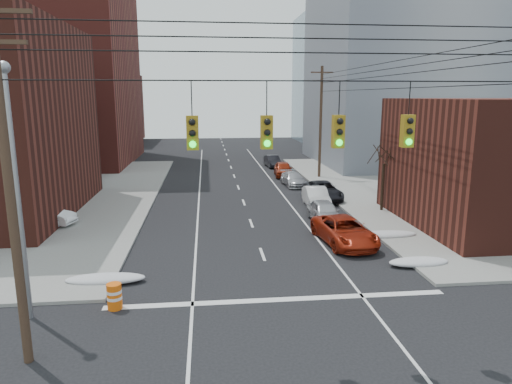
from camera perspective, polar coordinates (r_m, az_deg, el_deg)
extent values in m
cube|color=maroon|center=(62.69, -27.21, 16.93)|extent=(24.00, 20.00, 30.00)
cube|color=#4E1F17|center=(87.75, -21.87, 9.67)|extent=(22.00, 18.00, 12.00)
cube|color=gray|center=(60.13, 18.86, 15.45)|extent=(22.00, 20.00, 25.00)
cube|color=gray|center=(84.99, 12.52, 13.56)|extent=(20.00, 18.00, 22.00)
cylinder|color=#473323|center=(14.99, -28.44, 0.23)|extent=(0.28, 0.28, 11.00)
cylinder|color=#473323|center=(46.09, 8.07, 8.50)|extent=(0.28, 0.28, 11.00)
cube|color=#473323|center=(46.07, 8.26, 14.59)|extent=(2.20, 0.12, 0.12)
cube|color=#473323|center=(46.04, 8.23, 13.59)|extent=(1.80, 0.12, 0.12)
cylinder|color=black|center=(13.90, 5.57, 13.66)|extent=(17.00, 0.04, 0.04)
cylinder|color=black|center=(13.61, -8.06, 11.54)|extent=(0.03, 0.03, 1.00)
cube|color=olive|center=(13.65, -7.94, 7.34)|extent=(0.35, 0.30, 1.00)
sphere|color=black|center=(13.46, -8.00, 8.64)|extent=(0.20, 0.20, 0.20)
sphere|color=black|center=(13.48, -7.96, 7.28)|extent=(0.20, 0.20, 0.20)
sphere|color=#0CE526|center=(13.51, -7.92, 5.93)|extent=(0.20, 0.20, 0.20)
cylinder|color=black|center=(13.72, 1.35, 11.65)|extent=(0.03, 0.03, 1.00)
cube|color=olive|center=(13.76, 1.33, 7.48)|extent=(0.35, 0.30, 1.00)
sphere|color=black|center=(13.58, 1.43, 8.78)|extent=(0.20, 0.20, 0.20)
sphere|color=black|center=(13.60, 1.43, 7.43)|extent=(0.20, 0.20, 0.20)
sphere|color=#0CE526|center=(13.63, 1.42, 6.09)|extent=(0.20, 0.20, 0.20)
cylinder|color=black|center=(14.18, 10.38, 11.47)|extent=(0.03, 0.03, 1.00)
cube|color=olive|center=(14.22, 10.23, 7.44)|extent=(0.35, 0.30, 1.00)
sphere|color=black|center=(14.04, 10.47, 8.69)|extent=(0.20, 0.20, 0.20)
sphere|color=black|center=(14.06, 10.42, 7.39)|extent=(0.20, 0.20, 0.20)
sphere|color=#0CE526|center=(14.09, 10.38, 6.09)|extent=(0.20, 0.20, 0.20)
cylinder|color=black|center=(14.95, 18.65, 11.07)|extent=(0.03, 0.03, 1.00)
cube|color=olive|center=(14.99, 18.39, 7.25)|extent=(0.35, 0.30, 1.00)
sphere|color=black|center=(14.82, 18.74, 8.42)|extent=(0.20, 0.20, 0.20)
sphere|color=black|center=(14.84, 18.66, 7.19)|extent=(0.20, 0.20, 0.20)
sphere|color=#0CE526|center=(14.86, 18.58, 5.96)|extent=(0.20, 0.20, 0.20)
cylinder|color=gray|center=(18.28, -27.57, -1.02)|extent=(0.18, 0.18, 9.00)
sphere|color=gray|center=(17.93, -29.02, 13.47)|extent=(0.44, 0.44, 0.44)
cylinder|color=black|center=(33.64, 15.54, 0.49)|extent=(0.20, 0.20, 3.50)
cylinder|color=black|center=(33.53, 16.30, 4.44)|extent=(0.27, 0.82, 1.19)
cylinder|color=black|center=(33.87, 15.77, 4.69)|extent=(1.17, 0.54, 1.38)
cylinder|color=black|center=(33.79, 14.63, 4.79)|extent=(1.44, 1.00, 1.48)
cylinder|color=black|center=(33.18, 15.09, 4.43)|extent=(0.17, 0.84, 1.19)
cylinder|color=black|center=(32.71, 15.31, 4.47)|extent=(0.82, 0.99, 1.40)
cylinder|color=black|center=(32.50, 16.44, 4.42)|extent=(1.74, 0.21, 1.43)
cylinder|color=black|center=(33.19, 16.44, 4.36)|extent=(0.48, 0.73, 1.20)
ellipsoid|color=silver|center=(21.65, -18.32, -10.27)|extent=(3.50, 1.08, 0.42)
ellipsoid|color=silver|center=(23.91, 19.67, -8.24)|extent=(3.00, 1.08, 0.42)
ellipsoid|color=silver|center=(27.80, 15.67, -5.16)|extent=(4.00, 1.08, 0.42)
imported|color=#99220D|center=(26.16, 10.99, -4.79)|extent=(2.99, 5.53, 1.47)
imported|color=#B6B7BC|center=(30.24, 8.55, -2.47)|extent=(1.74, 4.24, 1.44)
imported|color=silver|center=(34.39, 7.53, -0.66)|extent=(1.80, 4.52, 1.46)
imported|color=black|center=(36.89, 8.36, 0.15)|extent=(2.43, 5.19, 1.44)
imported|color=#B1B1B6|center=(42.27, 4.68, 1.61)|extent=(2.04, 4.41, 1.25)
imported|color=maroon|center=(47.26, 3.42, 2.87)|extent=(2.13, 4.51, 1.49)
imported|color=black|center=(53.55, 2.08, 3.87)|extent=(1.71, 4.14, 1.33)
imported|color=white|center=(31.79, -24.82, -2.65)|extent=(3.97, 2.34, 1.24)
imported|color=#B1B1B6|center=(42.67, -24.04, 0.92)|extent=(4.71, 2.48, 1.26)
imported|color=silver|center=(43.17, -24.52, 0.98)|extent=(3.82, 2.04, 1.24)
cylinder|color=#ED5D0C|center=(19.03, -17.28, -12.34)|extent=(0.71, 0.71, 1.03)
cylinder|color=white|center=(18.95, -17.32, -11.77)|extent=(0.73, 0.73, 0.12)
cylinder|color=white|center=(19.05, -17.27, -12.48)|extent=(0.73, 0.73, 0.12)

